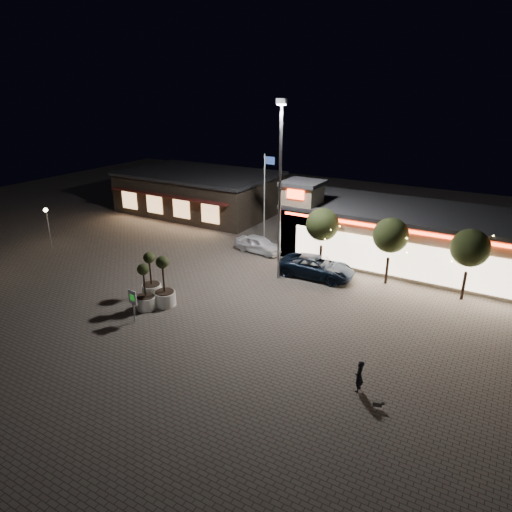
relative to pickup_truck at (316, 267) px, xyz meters
The scene contains 17 objects.
ground 10.56m from the pickup_truck, 113.91° to the right, with size 90.00×90.00×0.00m, color #61584E.
retail_building 8.23m from the pickup_truck, 49.76° to the left, with size 20.40×8.40×6.10m.
restaurant_building 21.04m from the pickup_truck, 150.48° to the left, with size 16.40×11.00×4.30m.
floodlight_pole 6.85m from the pickup_truck, 144.33° to the right, with size 0.60×0.40×12.38m.
flagpole 8.08m from the pickup_truck, 151.37° to the left, with size 0.95×0.10×8.00m.
lamp_post_west 23.03m from the pickup_truck, 165.81° to the right, with size 0.36×0.36×3.48m.
string_tree_a 3.13m from the pickup_truck, 101.14° to the left, with size 2.42×2.42×4.79m.
string_tree_b 5.66m from the pickup_truck, 16.16° to the left, with size 2.42×2.42×4.79m.
string_tree_c 10.22m from the pickup_truck, ahead, with size 2.42×2.42×4.79m.
pickup_truck is the anchor object (origin of this frame).
white_sedan 6.56m from the pickup_truck, 159.52° to the left, with size 1.68×4.18×1.42m, color white.
pedestrian 13.24m from the pickup_truck, 58.37° to the right, with size 0.57×0.37×1.56m, color black.
dog 14.54m from the pickup_truck, 55.93° to the right, with size 0.51×0.29×0.27m.
planter_left 11.77m from the pickup_truck, 133.37° to the right, with size 1.27×1.27×3.12m.
planter_mid 12.37m from the pickup_truck, 125.54° to the right, with size 1.23×1.23×3.03m.
planter_right 11.18m from the pickup_truck, 125.43° to the right, with size 1.36×1.36×3.34m.
valet_sign 13.45m from the pickup_truck, 119.37° to the right, with size 0.68×0.14×2.05m.
Camera 1 is at (15.96, -19.08, 13.32)m, focal length 32.00 mm.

